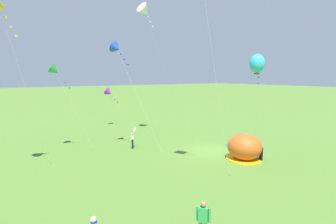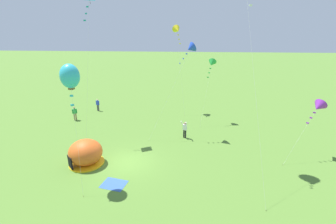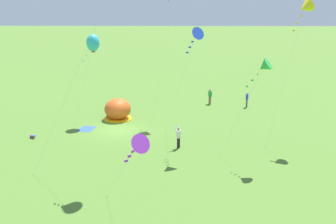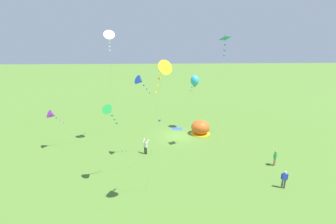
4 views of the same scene
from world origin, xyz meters
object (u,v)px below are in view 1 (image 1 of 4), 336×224
(kite_cyan, at_px, (257,64))
(popup_tent, at_px, (245,147))
(kite_blue, at_px, (116,48))
(toddler_crawling, at_px, (242,134))
(kite_purple, at_px, (109,93))
(person_near_tent, at_px, (203,220))
(kite_white, at_px, (145,11))
(person_arms_raised, at_px, (133,138))
(kite_green, at_px, (55,71))

(kite_cyan, bearing_deg, popup_tent, 109.73)
(kite_blue, relative_size, kite_cyan, 1.14)
(toddler_crawling, bearing_deg, kite_cyan, 138.44)
(toddler_crawling, bearing_deg, popup_tent, 131.83)
(toddler_crawling, relative_size, kite_purple, 0.11)
(toddler_crawling, distance_m, kite_cyan, 10.05)
(kite_blue, bearing_deg, toddler_crawling, -99.73)
(person_near_tent, xyz_separation_m, kite_blue, (14.21, -2.47, 7.96))
(kite_white, bearing_deg, kite_purple, 11.76)
(person_arms_raised, relative_size, kite_blue, 0.20)
(person_arms_raised, bearing_deg, kite_green, 64.41)
(kite_white, distance_m, kite_green, 11.40)
(person_arms_raised, relative_size, kite_green, 0.25)
(kite_green, bearing_deg, person_near_tent, -172.81)
(kite_purple, xyz_separation_m, kite_blue, (-10.86, 3.35, 4.49))
(person_near_tent, relative_size, kite_purple, 0.34)
(popup_tent, xyz_separation_m, kite_green, (10.59, 11.73, 6.03))
(kite_white, xyz_separation_m, kite_blue, (-3.71, 4.84, -4.42))
(kite_green, bearing_deg, popup_tent, -132.08)
(kite_purple, relative_size, kite_green, 0.67)
(kite_white, relative_size, kite_green, 1.86)
(kite_green, height_order, kite_cyan, kite_cyan)
(toddler_crawling, bearing_deg, kite_blue, 80.27)
(kite_purple, bearing_deg, person_arms_raised, 169.11)
(popup_tent, xyz_separation_m, person_arms_raised, (7.82, 5.95, 0.00))
(person_arms_raised, distance_m, kite_blue, 8.02)
(person_arms_raised, distance_m, kite_white, 13.48)
(person_near_tent, bearing_deg, kite_purple, -13.07)
(kite_white, xyz_separation_m, kite_cyan, (-11.14, -4.28, -5.76))
(toddler_crawling, height_order, person_near_tent, person_near_tent)
(popup_tent, relative_size, person_arms_raised, 1.49)
(kite_white, distance_m, kite_cyan, 13.25)
(kite_white, height_order, kite_cyan, kite_white)
(person_arms_raised, relative_size, kite_cyan, 0.23)
(kite_purple, distance_m, kite_blue, 12.22)
(person_near_tent, bearing_deg, kite_cyan, -59.66)
(toddler_crawling, relative_size, kite_blue, 0.06)
(toddler_crawling, xyz_separation_m, kite_white, (6.05, 8.79, 13.16))
(person_near_tent, relative_size, kite_green, 0.23)
(person_near_tent, height_order, kite_blue, kite_blue)
(popup_tent, xyz_separation_m, kite_white, (11.84, 2.32, 12.34))
(kite_white, height_order, kite_blue, kite_white)
(popup_tent, distance_m, person_near_tent, 11.38)
(popup_tent, xyz_separation_m, kite_purple, (18.99, 3.80, 3.44))
(kite_purple, bearing_deg, kite_blue, 162.84)
(toddler_crawling, xyz_separation_m, kite_blue, (2.34, 13.63, 8.74))
(popup_tent, relative_size, kite_blue, 0.29)
(popup_tent, height_order, kite_purple, kite_purple)
(kite_white, height_order, kite_green, kite_white)
(toddler_crawling, relative_size, kite_cyan, 0.06)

